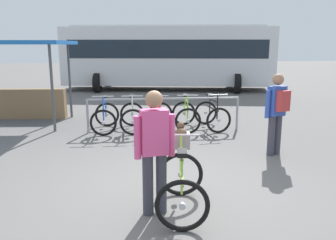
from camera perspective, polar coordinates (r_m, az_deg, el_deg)
name	(u,v)px	position (r m, az deg, el deg)	size (l,w,h in m)	color
ground_plane	(174,190)	(5.46, 1.02, -11.40)	(80.00, 80.00, 0.00)	#605E5B
bike_rack_rail	(164,105)	(8.85, -0.69, 2.45)	(3.90, 0.32, 0.88)	#99999E
racked_bike_blue	(105,117)	(9.09, -10.28, 0.48)	(0.74, 1.13, 0.97)	black
racked_bike_white	(132,117)	(9.06, -5.86, 0.57)	(0.70, 1.11, 0.97)	black
racked_bike_red	(159,116)	(9.08, -1.44, 0.66)	(0.87, 1.21, 0.97)	black
racked_bike_lime	(186,116)	(9.15, 2.94, 0.74)	(0.77, 1.16, 0.97)	black
racked_bike_black	(212,115)	(9.28, 7.22, 0.82)	(0.72, 1.12, 0.97)	black
featured_bicycle	(181,174)	(4.74, 2.18, -8.84)	(0.84, 1.25, 1.09)	black
person_with_featured_bike	(154,148)	(4.44, -2.25, -4.55)	(0.53, 0.24, 1.64)	#383842
pedestrian_with_backpack	(277,110)	(7.19, 17.45, 1.65)	(0.50, 0.41, 1.64)	#383842
bus_distant	(168,54)	(17.32, 0.00, 10.76)	(10.30, 4.76, 3.08)	silver
market_stall	(18,73)	(10.83, -23.37, 7.05)	(3.37, 2.68, 2.30)	#4C4C51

